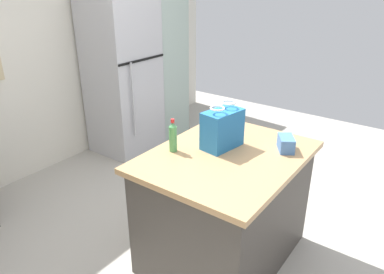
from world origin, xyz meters
The scene contains 8 objects.
ground centered at (0.00, 0.00, 0.00)m, with size 6.80×6.80×0.00m, color #ADA89E.
back_wall centered at (-0.01, 2.22, 1.27)m, with size 5.66×0.13×2.53m.
kitchen_island centered at (-0.11, -0.19, 0.44)m, with size 1.21×0.95×0.87m.
refrigerator centered at (0.86, 1.82, 0.93)m, with size 0.72×0.69×1.86m.
tall_cabinet centered at (1.50, 1.82, 1.11)m, with size 0.51×0.61×2.22m.
shopping_bag centered at (-0.03, -0.10, 1.01)m, with size 0.32×0.21×0.32m.
small_box centered at (0.19, -0.49, 0.93)m, with size 0.17×0.10×0.10m, color #4775B7.
bottle centered at (-0.29, 0.14, 0.98)m, with size 0.06×0.06×0.24m.
Camera 1 is at (-2.07, -1.33, 2.00)m, focal length 34.12 mm.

